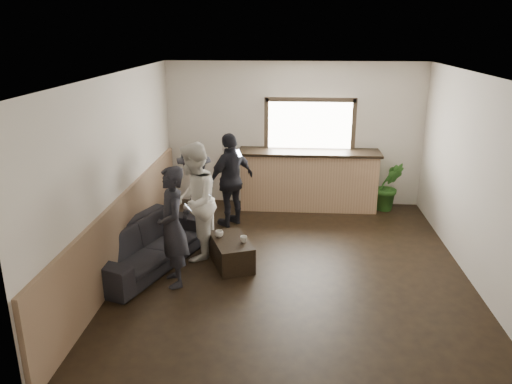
# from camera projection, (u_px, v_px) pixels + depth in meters

# --- Properties ---
(ground) EXTENTS (5.00, 6.00, 0.01)m
(ground) POSITION_uv_depth(u_px,v_px,m) (292.00, 269.00, 7.37)
(ground) COLOR black
(room_shell) EXTENTS (5.01, 6.01, 2.80)m
(room_shell) POSITION_uv_depth(u_px,v_px,m) (242.00, 172.00, 6.96)
(room_shell) COLOR silver
(room_shell) RESTS_ON ground
(bar_counter) EXTENTS (2.70, 0.68, 2.13)m
(bar_counter) POSITION_uv_depth(u_px,v_px,m) (308.00, 176.00, 9.71)
(bar_counter) COLOR tan
(bar_counter) RESTS_ON ground
(sofa) EXTENTS (1.60, 2.39, 0.65)m
(sofa) POSITION_uv_depth(u_px,v_px,m) (148.00, 245.00, 7.40)
(sofa) COLOR black
(sofa) RESTS_ON ground
(coffee_table) EXTENTS (0.79, 1.01, 0.40)m
(coffee_table) POSITION_uv_depth(u_px,v_px,m) (231.00, 252.00, 7.45)
(coffee_table) COLOR black
(coffee_table) RESTS_ON ground
(cup_a) EXTENTS (0.14, 0.14, 0.10)m
(cup_a) POSITION_uv_depth(u_px,v_px,m) (219.00, 234.00, 7.48)
(cup_a) COLOR silver
(cup_a) RESTS_ON coffee_table
(cup_b) EXTENTS (0.13, 0.13, 0.09)m
(cup_b) POSITION_uv_depth(u_px,v_px,m) (244.00, 239.00, 7.30)
(cup_b) COLOR silver
(cup_b) RESTS_ON coffee_table
(potted_plant) EXTENTS (0.56, 0.46, 0.97)m
(potted_plant) POSITION_uv_depth(u_px,v_px,m) (389.00, 186.00, 9.61)
(potted_plant) COLOR #2D6623
(potted_plant) RESTS_ON ground
(person_a) EXTENTS (0.61, 0.72, 1.68)m
(person_a) POSITION_uv_depth(u_px,v_px,m) (173.00, 227.00, 6.70)
(person_a) COLOR black
(person_a) RESTS_ON ground
(person_b) EXTENTS (0.70, 0.89, 1.80)m
(person_b) POSITION_uv_depth(u_px,v_px,m) (194.00, 202.00, 7.49)
(person_b) COLOR silver
(person_b) RESTS_ON ground
(person_c) EXTENTS (0.67, 1.06, 1.56)m
(person_c) POSITION_uv_depth(u_px,v_px,m) (195.00, 194.00, 8.23)
(person_c) COLOR black
(person_c) RESTS_ON ground
(person_d) EXTENTS (0.97, 1.00, 1.67)m
(person_d) POSITION_uv_depth(u_px,v_px,m) (231.00, 180.00, 8.79)
(person_d) COLOR black
(person_d) RESTS_ON ground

